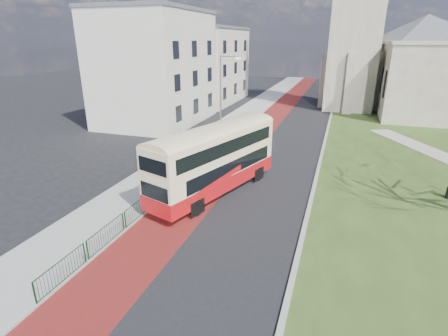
% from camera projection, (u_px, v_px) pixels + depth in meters
% --- Properties ---
extents(ground, '(160.00, 160.00, 0.00)m').
position_uv_depth(ground, '(192.00, 221.00, 19.62)').
color(ground, black).
rests_on(ground, ground).
extents(road_carriageway, '(9.00, 120.00, 0.01)m').
position_uv_depth(road_carriageway, '(280.00, 136.00, 36.94)').
color(road_carriageway, black).
rests_on(road_carriageway, ground).
extents(bus_lane, '(3.40, 120.00, 0.01)m').
position_uv_depth(bus_lane, '(256.00, 134.00, 37.75)').
color(bus_lane, '#591414').
rests_on(bus_lane, ground).
extents(pavement_west, '(4.00, 120.00, 0.12)m').
position_uv_depth(pavement_west, '(222.00, 130.00, 38.87)').
color(pavement_west, gray).
rests_on(pavement_west, ground).
extents(kerb_west, '(0.25, 120.00, 0.13)m').
position_uv_depth(kerb_west, '(240.00, 132.00, 38.27)').
color(kerb_west, '#999993').
rests_on(kerb_west, ground).
extents(kerb_east, '(0.25, 80.00, 0.13)m').
position_uv_depth(kerb_east, '(327.00, 134.00, 37.32)').
color(kerb_east, '#999993').
rests_on(kerb_east, ground).
extents(pedestrian_railing, '(0.07, 24.00, 1.12)m').
position_uv_depth(pedestrian_railing, '(175.00, 180.00, 23.86)').
color(pedestrian_railing, '#0C3717').
rests_on(pedestrian_railing, ground).
extents(gothic_church, '(16.38, 18.00, 40.00)m').
position_uv_depth(gothic_church, '(396.00, 10.00, 45.07)').
color(gothic_church, gray).
rests_on(gothic_church, ground).
extents(street_block_near, '(10.30, 14.30, 13.00)m').
position_uv_depth(street_block_near, '(156.00, 67.00, 41.09)').
color(street_block_near, beige).
rests_on(street_block_near, ground).
extents(street_block_far, '(10.30, 16.30, 11.50)m').
position_uv_depth(street_block_far, '(205.00, 65.00, 55.57)').
color(street_block_far, beige).
rests_on(street_block_far, ground).
extents(streetlamp, '(2.13, 0.18, 8.00)m').
position_uv_depth(streetlamp, '(222.00, 92.00, 35.32)').
color(streetlamp, gray).
rests_on(streetlamp, pavement_west).
extents(bus, '(5.62, 10.72, 4.39)m').
position_uv_depth(bus, '(215.00, 157.00, 22.39)').
color(bus, '#AF1013').
rests_on(bus, ground).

